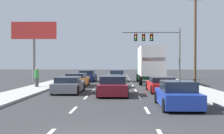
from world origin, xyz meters
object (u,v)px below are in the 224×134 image
object	(u,v)px
car_orange	(77,80)
utility_pole_mid	(195,37)
car_maroon	(113,86)
car_silver	(117,76)
car_red	(161,85)
traffic_signal_mast	(153,41)
car_blue	(177,95)
car_tan	(112,81)
car_navy	(87,76)
box_truck	(150,63)
pedestrian_near_corner	(37,77)
car_gray	(69,85)

from	to	relation	value
car_orange	utility_pole_mid	distance (m)	13.80
car_orange	car_maroon	size ratio (longest dim) A/B	1.07
car_silver	utility_pole_mid	xyz separation A→B (m)	(8.52, -2.64, 4.37)
car_red	traffic_signal_mast	bearing A→B (deg)	85.82
car_blue	car_tan	bearing A→B (deg)	105.84
car_orange	car_red	distance (m)	8.93
car_navy	car_blue	xyz separation A→B (m)	(6.70, -20.54, -0.02)
car_orange	box_truck	size ratio (longest dim) A/B	0.57
car_maroon	car_tan	bearing A→B (deg)	91.80
car_tan	pedestrian_near_corner	world-z (taller)	pedestrian_near_corner
car_tan	car_red	bearing A→B (deg)	-48.35
utility_pole_mid	car_silver	bearing A→B (deg)	162.82
car_silver	utility_pole_mid	distance (m)	9.93
car_navy	car_gray	world-z (taller)	car_navy
car_blue	pedestrian_near_corner	size ratio (longest dim) A/B	2.54
car_gray	traffic_signal_mast	bearing A→B (deg)	65.14
car_orange	pedestrian_near_corner	world-z (taller)	pedestrian_near_corner
car_gray	car_orange	bearing A→B (deg)	92.89
car_maroon	car_red	distance (m)	4.44
car_maroon	car_red	bearing A→B (deg)	35.36
car_silver	car_orange	bearing A→B (deg)	-116.84
car_maroon	traffic_signal_mast	distance (m)	20.24
car_orange	traffic_signal_mast	size ratio (longest dim) A/B	0.62
car_tan	car_maroon	xyz separation A→B (m)	(0.22, -6.88, 0.07)
car_gray	traffic_signal_mast	xyz separation A→B (m)	(8.10, 17.48, 4.57)
traffic_signal_mast	pedestrian_near_corner	world-z (taller)	traffic_signal_mast
car_red	pedestrian_near_corner	xyz separation A→B (m)	(-10.31, 2.82, 0.43)
car_silver	car_blue	size ratio (longest dim) A/B	1.10
car_navy	utility_pole_mid	bearing A→B (deg)	-12.19
car_orange	car_tan	xyz separation A→B (m)	(3.37, -0.97, -0.05)
car_silver	car_red	xyz separation A→B (m)	(3.50, -12.58, -0.09)
car_silver	traffic_signal_mast	bearing A→B (deg)	40.12
car_navy	box_truck	world-z (taller)	box_truck
car_navy	traffic_signal_mast	distance (m)	10.23
box_truck	car_red	xyz separation A→B (m)	(-0.00, -8.71, -1.63)
car_navy	car_blue	distance (m)	21.60
traffic_signal_mast	pedestrian_near_corner	size ratio (longest dim) A/B	4.63
car_orange	box_truck	xyz separation A→B (m)	(7.20, 3.43, 1.59)
car_gray	car_blue	size ratio (longest dim) A/B	1.07
box_truck	utility_pole_mid	distance (m)	5.89
car_blue	box_truck	bearing A→B (deg)	88.81
car_silver	car_red	world-z (taller)	car_silver
box_truck	utility_pole_mid	world-z (taller)	utility_pole_mid
traffic_signal_mast	car_silver	bearing A→B (deg)	-139.88
car_orange	traffic_signal_mast	world-z (taller)	traffic_signal_mast
car_gray	car_silver	distance (m)	13.92
car_gray	car_blue	xyz separation A→B (m)	(6.54, -7.07, 0.04)
car_orange	car_navy	bearing A→B (deg)	88.78
car_gray	traffic_signal_mast	world-z (taller)	traffic_signal_mast
car_gray	utility_pole_mid	size ratio (longest dim) A/B	0.46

